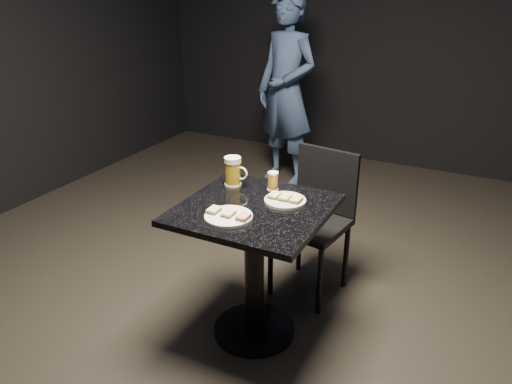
{
  "coord_description": "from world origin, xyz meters",
  "views": [
    {
      "loc": [
        1.01,
        -1.95,
        1.78
      ],
      "look_at": [
        0.0,
        0.02,
        0.82
      ],
      "focal_mm": 35.0,
      "sensor_mm": 36.0,
      "label": 1
    }
  ],
  "objects_px": {
    "table": "(254,250)",
    "patron": "(286,92)",
    "plate_large": "(229,217)",
    "chair": "(316,213)",
    "beer_tumbler": "(273,181)",
    "plate_small": "(285,201)",
    "beer_mug": "(233,171)"
  },
  "relations": [
    {
      "from": "table",
      "to": "patron",
      "type": "bearing_deg",
      "value": 109.8
    },
    {
      "from": "plate_large",
      "to": "patron",
      "type": "bearing_deg",
      "value": 107.29
    },
    {
      "from": "plate_large",
      "to": "table",
      "type": "bearing_deg",
      "value": 73.27
    },
    {
      "from": "plate_large",
      "to": "patron",
      "type": "distance_m",
      "value": 2.32
    },
    {
      "from": "table",
      "to": "chair",
      "type": "distance_m",
      "value": 0.58
    },
    {
      "from": "patron",
      "to": "chair",
      "type": "distance_m",
      "value": 1.75
    },
    {
      "from": "table",
      "to": "beer_tumbler",
      "type": "distance_m",
      "value": 0.37
    },
    {
      "from": "chair",
      "to": "plate_large",
      "type": "bearing_deg",
      "value": -103.13
    },
    {
      "from": "plate_large",
      "to": "plate_small",
      "type": "height_order",
      "value": "same"
    },
    {
      "from": "beer_tumbler",
      "to": "table",
      "type": "bearing_deg",
      "value": -87.96
    },
    {
      "from": "plate_small",
      "to": "patron",
      "type": "xyz_separation_m",
      "value": [
        -0.85,
        1.93,
        0.09
      ]
    },
    {
      "from": "beer_tumbler",
      "to": "chair",
      "type": "distance_m",
      "value": 0.47
    },
    {
      "from": "plate_large",
      "to": "plate_small",
      "type": "xyz_separation_m",
      "value": [
        0.16,
        0.28,
        0.0
      ]
    },
    {
      "from": "plate_large",
      "to": "table",
      "type": "distance_m",
      "value": 0.3
    },
    {
      "from": "beer_mug",
      "to": "table",
      "type": "bearing_deg",
      "value": -40.56
    },
    {
      "from": "plate_small",
      "to": "chair",
      "type": "bearing_deg",
      "value": 88.79
    },
    {
      "from": "patron",
      "to": "beer_mug",
      "type": "bearing_deg",
      "value": -55.04
    },
    {
      "from": "patron",
      "to": "chair",
      "type": "bearing_deg",
      "value": -40.51
    },
    {
      "from": "patron",
      "to": "beer_mug",
      "type": "distance_m",
      "value": 1.93
    },
    {
      "from": "beer_mug",
      "to": "chair",
      "type": "distance_m",
      "value": 0.61
    },
    {
      "from": "plate_small",
      "to": "beer_mug",
      "type": "height_order",
      "value": "beer_mug"
    },
    {
      "from": "beer_tumbler",
      "to": "chair",
      "type": "height_order",
      "value": "chair"
    },
    {
      "from": "beer_mug",
      "to": "patron",
      "type": "bearing_deg",
      "value": 105.5
    },
    {
      "from": "table",
      "to": "plate_small",
      "type": "bearing_deg",
      "value": 47.13
    },
    {
      "from": "chair",
      "to": "plate_small",
      "type": "bearing_deg",
      "value": -91.21
    },
    {
      "from": "plate_large",
      "to": "patron",
      "type": "height_order",
      "value": "patron"
    },
    {
      "from": "plate_small",
      "to": "patron",
      "type": "distance_m",
      "value": 2.11
    },
    {
      "from": "beer_mug",
      "to": "chair",
      "type": "xyz_separation_m",
      "value": [
        0.34,
        0.37,
        -0.33
      ]
    },
    {
      "from": "patron",
      "to": "plate_large",
      "type": "bearing_deg",
      "value": -53.25
    },
    {
      "from": "plate_small",
      "to": "table",
      "type": "bearing_deg",
      "value": -132.87
    },
    {
      "from": "plate_small",
      "to": "table",
      "type": "xyz_separation_m",
      "value": [
        -0.11,
        -0.12,
        -0.25
      ]
    },
    {
      "from": "table",
      "to": "beer_tumbler",
      "type": "xyz_separation_m",
      "value": [
        -0.01,
        0.23,
        0.29
      ]
    }
  ]
}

